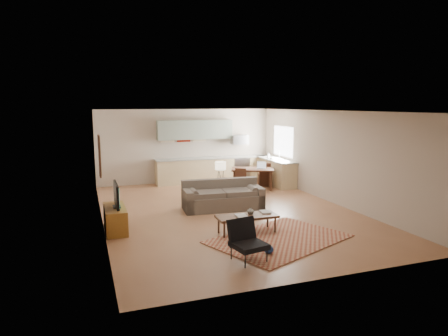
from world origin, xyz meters
name	(u,v)px	position (x,y,z in m)	size (l,w,h in m)	color
room	(228,162)	(0.00, 0.00, 1.35)	(9.00, 9.00, 9.00)	#935E3E
kitchen_counter_back	(212,169)	(0.90, 4.18, 0.46)	(4.26, 0.64, 0.92)	tan
kitchen_counter_right	(275,171)	(2.93, 3.00, 0.46)	(0.64, 2.26, 0.92)	tan
kitchen_range	(239,168)	(2.00, 4.18, 0.45)	(0.62, 0.62, 0.90)	#A5A8AD
kitchen_microwave	(239,140)	(2.00, 4.20, 1.55)	(0.62, 0.40, 0.35)	#A5A8AD
upper_cabinets	(195,130)	(0.30, 4.33, 1.95)	(2.80, 0.34, 0.70)	gray
window_right	(283,141)	(3.23, 3.00, 1.55)	(0.02, 1.40, 1.05)	white
wall_art_left	(100,156)	(-3.21, 0.90, 1.55)	(0.06, 0.42, 1.10)	olive
triptych	(184,135)	(-0.10, 4.47, 1.75)	(1.70, 0.04, 0.50)	beige
rug	(279,239)	(0.26, -2.50, 0.01)	(2.82, 1.95, 0.02)	#95392A
sofa	(223,195)	(-0.03, 0.30, 0.40)	(2.28, 0.99, 0.79)	brown
coffee_table	(247,224)	(-0.22, -1.86, 0.21)	(1.39, 0.55, 0.42)	#442819
book_a	(236,216)	(-0.49, -1.91, 0.43)	(0.25, 0.32, 0.03)	maroon
book_b	(261,212)	(0.17, -1.76, 0.42)	(0.26, 0.33, 0.02)	navy
vase	(251,211)	(-0.11, -1.81, 0.50)	(0.17, 0.17, 0.17)	black
armchair	(249,241)	(-0.82, -3.38, 0.38)	(0.67, 0.67, 0.76)	black
tv_credenza	(115,219)	(-3.00, -0.69, 0.28)	(0.46, 1.20, 0.56)	brown
tv	(116,195)	(-2.95, -0.69, 0.83)	(0.09, 0.93, 0.56)	black
console_table	(220,190)	(0.22, 1.24, 0.33)	(0.57, 0.38, 0.67)	#341B10
table_lamp	(220,170)	(0.22, 1.24, 0.93)	(0.32, 0.32, 0.53)	beige
dining_table	(252,179)	(1.79, 2.44, 0.36)	(1.41, 0.81, 0.72)	#341B10
dining_chair_near	(240,181)	(1.16, 2.04, 0.40)	(0.38, 0.40, 0.79)	#341B10
dining_chair_far	(264,174)	(2.42, 2.84, 0.42)	(0.40, 0.42, 0.84)	#341B10
laptop	(261,165)	(2.07, 2.35, 0.83)	(0.30, 0.23, 0.23)	#A5A8AD
soap_bottle	(269,155)	(2.83, 3.35, 1.02)	(0.09, 0.09, 0.19)	beige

